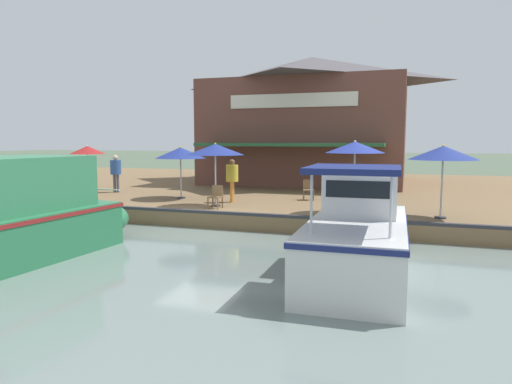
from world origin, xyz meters
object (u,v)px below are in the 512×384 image
object	(u,v)px
patio_umbrella_mid_patio_left	(180,153)
person_at_quay_edge	(116,169)
patio_umbrella_back_row	(88,150)
tree_upstream_bank	(270,112)
patio_umbrella_near_quay_edge	(215,150)
patio_umbrella_far_corner	(443,153)
patio_umbrella_mid_patio_right	(355,147)
cafe_chair_far_corner_seat	(27,181)
waterfront_restaurant	(311,119)
motorboat_second_along	(4,222)
cafe_chair_under_first_umbrella	(216,195)
motorboat_mid_row	(360,233)
cafe_chair_back_row_seat	(308,189)
person_near_entrance	(232,175)

from	to	relation	value
patio_umbrella_mid_patio_left	person_at_quay_edge	bearing A→B (deg)	-105.23
patio_umbrella_back_row	tree_upstream_bank	world-z (taller)	tree_upstream_bank
patio_umbrella_near_quay_edge	patio_umbrella_far_corner	xyz separation A→B (m)	(0.25, 7.97, -0.05)
patio_umbrella_mid_patio_right	person_at_quay_edge	bearing A→B (deg)	-104.62
patio_umbrella_mid_patio_right	cafe_chair_far_corner_seat	xyz separation A→B (m)	(-2.18, -16.28, -1.79)
tree_upstream_bank	person_at_quay_edge	bearing A→B (deg)	-17.96
waterfront_restaurant	motorboat_second_along	distance (m)	19.83
patio_umbrella_back_row	motorboat_second_along	bearing A→B (deg)	28.59
patio_umbrella_mid_patio_right	cafe_chair_under_first_umbrella	bearing A→B (deg)	-86.87
motorboat_mid_row	cafe_chair_back_row_seat	bearing A→B (deg)	-160.32
person_at_quay_edge	patio_umbrella_mid_patio_left	bearing A→B (deg)	74.77
motorboat_second_along	tree_upstream_bank	bearing A→B (deg)	179.06
tree_upstream_bank	patio_umbrella_mid_patio_right	bearing A→B (deg)	26.04
tree_upstream_bank	cafe_chair_far_corner_seat	bearing A→B (deg)	-32.79
cafe_chair_far_corner_seat	person_at_quay_edge	xyz separation A→B (m)	(-0.88, 4.58, 0.67)
patio_umbrella_back_row	cafe_chair_far_corner_seat	size ratio (longest dim) A/B	2.67
person_at_quay_edge	tree_upstream_bank	world-z (taller)	tree_upstream_bank
waterfront_restaurant	patio_umbrella_near_quay_edge	bearing A→B (deg)	-5.52
patio_umbrella_back_row	patio_umbrella_far_corner	bearing A→B (deg)	77.62
cafe_chair_far_corner_seat	person_at_quay_edge	distance (m)	4.71
patio_umbrella_mid_patio_right	person_near_entrance	world-z (taller)	patio_umbrella_mid_patio_right
patio_umbrella_mid_patio_right	cafe_chair_back_row_seat	xyz separation A→B (m)	(-3.18, -2.24, -1.79)
patio_umbrella_far_corner	person_at_quay_edge	xyz separation A→B (m)	(-3.13, -14.47, -0.97)
cafe_chair_back_row_seat	motorboat_second_along	distance (m)	11.59
motorboat_mid_row	tree_upstream_bank	size ratio (longest dim) A/B	0.84
person_at_quay_edge	cafe_chair_under_first_umbrella	bearing A→B (deg)	63.61
patio_umbrella_back_row	cafe_chair_under_first_umbrella	distance (m)	9.59
person_near_entrance	tree_upstream_bank	xyz separation A→B (m)	(-14.13, -2.59, 3.43)
patio_umbrella_mid_patio_left	patio_umbrella_back_row	size ratio (longest dim) A/B	0.99
person_at_quay_edge	patio_umbrella_back_row	bearing A→B (deg)	-103.49
patio_umbrella_far_corner	tree_upstream_bank	size ratio (longest dim) A/B	0.33
patio_umbrella_back_row	patio_umbrella_mid_patio_right	bearing A→B (deg)	75.54
patio_umbrella_mid_patio_left	cafe_chair_far_corner_seat	bearing A→B (deg)	-91.58
patio_umbrella_mid_patio_left	tree_upstream_bank	distance (m)	13.91
tree_upstream_bank	patio_umbrella_far_corner	bearing A→B (deg)	33.52
cafe_chair_under_first_umbrella	waterfront_restaurant	bearing A→B (deg)	175.58
patio_umbrella_far_corner	waterfront_restaurant	bearing A→B (deg)	-151.12
cafe_chair_back_row_seat	motorboat_mid_row	size ratio (longest dim) A/B	0.14
patio_umbrella_mid_patio_right	motorboat_second_along	distance (m)	10.71
patio_umbrella_far_corner	motorboat_second_along	xyz separation A→B (m)	(6.80, -10.76, -1.68)
cafe_chair_back_row_seat	cafe_chair_under_first_umbrella	size ratio (longest dim) A/B	1.00
patio_umbrella_near_quay_edge	motorboat_second_along	size ratio (longest dim) A/B	0.28
patio_umbrella_mid_patio_left	cafe_chair_far_corner_seat	xyz separation A→B (m)	(-0.24, -8.68, -1.50)
cafe_chair_back_row_seat	patio_umbrella_mid_patio_left	bearing A→B (deg)	-76.93
patio_umbrella_near_quay_edge	cafe_chair_back_row_seat	xyz separation A→B (m)	(-3.02, 2.96, -1.69)
cafe_chair_back_row_seat	person_at_quay_edge	distance (m)	9.48
cafe_chair_back_row_seat	person_near_entrance	size ratio (longest dim) A/B	0.49
patio_umbrella_mid_patio_left	cafe_chair_under_first_umbrella	distance (m)	3.73
patio_umbrella_mid_patio_left	cafe_chair_under_first_umbrella	world-z (taller)	patio_umbrella_mid_patio_left
person_near_entrance	motorboat_second_along	xyz separation A→B (m)	(8.37, -2.95, -0.67)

